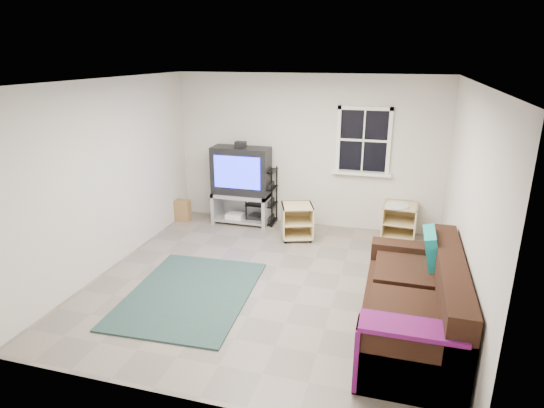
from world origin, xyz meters
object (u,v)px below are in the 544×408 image
(av_rack, at_px, (261,199))
(side_table_left, at_px, (297,220))
(side_table_right, at_px, (400,218))
(tv_unit, at_px, (241,179))
(sofa, at_px, (415,307))

(av_rack, relative_size, side_table_left, 1.64)
(side_table_right, bearing_deg, av_rack, 178.78)
(tv_unit, xyz_separation_m, av_rack, (0.35, 0.07, -0.36))
(side_table_right, height_order, sofa, sofa)
(side_table_left, distance_m, side_table_right, 1.68)
(side_table_left, bearing_deg, tv_unit, 158.73)
(tv_unit, bearing_deg, sofa, -43.61)
(av_rack, distance_m, side_table_right, 2.38)
(side_table_right, relative_size, sofa, 0.28)
(side_table_left, bearing_deg, side_table_right, 15.34)
(sofa, bearing_deg, side_table_right, 94.13)
(tv_unit, height_order, side_table_left, tv_unit)
(av_rack, height_order, side_table_left, av_rack)
(av_rack, height_order, sofa, av_rack)
(tv_unit, distance_m, sofa, 4.07)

